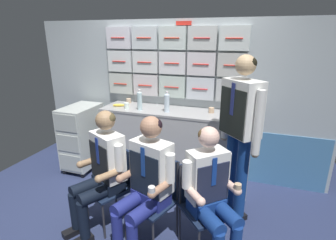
% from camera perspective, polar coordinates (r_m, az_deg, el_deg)
% --- Properties ---
extents(ground, '(4.80, 4.80, 0.04)m').
position_cam_1_polar(ground, '(3.07, -7.40, -21.98)').
color(ground, navy).
extents(galley_bulkhead, '(4.20, 0.14, 2.15)m').
position_cam_1_polar(galley_bulkhead, '(3.72, 1.25, 5.02)').
color(galley_bulkhead, '#A5AFB4').
rests_on(galley_bulkhead, ground).
extents(galley_counter, '(2.02, 0.53, 1.00)m').
position_cam_1_polar(galley_counter, '(3.63, 1.61, -5.54)').
color(galley_counter, '#ACACAC').
rests_on(galley_counter, ground).
extents(service_trolley, '(0.40, 0.65, 0.96)m').
position_cam_1_polar(service_trolley, '(4.11, -18.15, -3.31)').
color(service_trolley, black).
rests_on(service_trolley, ground).
extents(folding_chair_left, '(0.54, 0.54, 0.82)m').
position_cam_1_polar(folding_chair_left, '(2.91, -11.18, -12.19)').
color(folding_chair_left, '#2D2D33').
rests_on(folding_chair_left, ground).
extents(crew_member_left, '(0.59, 0.69, 1.26)m').
position_cam_1_polar(crew_member_left, '(2.75, -14.25, -9.82)').
color(crew_member_left, black).
rests_on(crew_member_left, ground).
extents(folding_chair_right, '(0.51, 0.51, 0.82)m').
position_cam_1_polar(folding_chair_right, '(2.66, -2.28, -14.94)').
color(folding_chair_right, '#2D2D33').
rests_on(folding_chair_right, ground).
extents(crew_member_right, '(0.55, 0.70, 1.27)m').
position_cam_1_polar(crew_member_right, '(2.45, -4.78, -12.58)').
color(crew_member_right, black).
rests_on(crew_member_right, ground).
extents(folding_chair_by_counter, '(0.57, 0.57, 0.82)m').
position_cam_1_polar(folding_chair_by_counter, '(2.58, 7.23, -16.15)').
color(folding_chair_by_counter, '#2D2D33').
rests_on(folding_chair_by_counter, ground).
extents(crew_member_by_counter, '(0.63, 0.64, 1.22)m').
position_cam_1_polar(crew_member_by_counter, '(2.38, 9.47, -14.83)').
color(crew_member_by_counter, black).
rests_on(crew_member_by_counter, ground).
extents(crew_member_standing, '(0.44, 0.44, 1.77)m').
position_cam_1_polar(crew_member_standing, '(2.75, 15.39, -1.05)').
color(crew_member_standing, black).
rests_on(crew_member_standing, ground).
extents(water_bottle_clear, '(0.07, 0.07, 0.27)m').
position_cam_1_polar(water_bottle_clear, '(3.37, -0.26, 3.86)').
color(water_bottle_clear, silver).
rests_on(water_bottle_clear, galley_counter).
extents(water_bottle_short, '(0.07, 0.07, 0.27)m').
position_cam_1_polar(water_bottle_short, '(3.48, -6.19, 4.26)').
color(water_bottle_short, silver).
rests_on(water_bottle_short, galley_counter).
extents(coffee_cup_spare, '(0.07, 0.07, 0.07)m').
position_cam_1_polar(coffee_cup_spare, '(3.90, -8.55, 4.20)').
color(coffee_cup_spare, tan).
rests_on(coffee_cup_spare, galley_counter).
extents(espresso_cup_small, '(0.06, 0.06, 0.08)m').
position_cam_1_polar(espresso_cup_small, '(3.58, -8.97, 3.11)').
color(espresso_cup_small, white).
rests_on(espresso_cup_small, galley_counter).
extents(paper_cup_tan, '(0.07, 0.07, 0.07)m').
position_cam_1_polar(paper_cup_tan, '(3.40, 9.41, 2.16)').
color(paper_cup_tan, tan).
rests_on(paper_cup_tan, galley_counter).
extents(snack_banana, '(0.17, 0.10, 0.04)m').
position_cam_1_polar(snack_banana, '(3.72, -10.62, 3.20)').
color(snack_banana, yellow).
rests_on(snack_banana, galley_counter).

